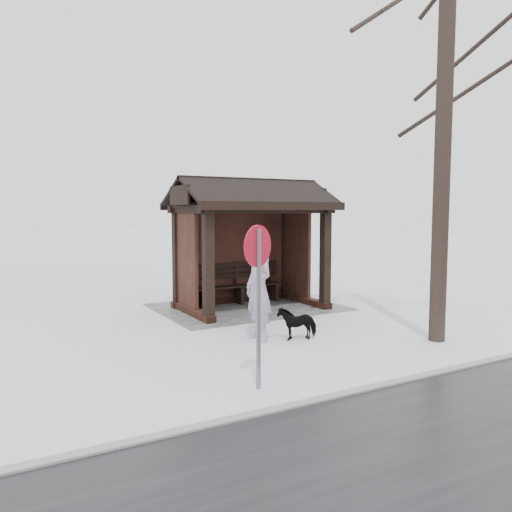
% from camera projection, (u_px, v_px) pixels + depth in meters
% --- Properties ---
extents(ground, '(120.00, 120.00, 0.00)m').
position_uv_depth(ground, '(251.00, 309.00, 11.88)').
color(ground, white).
rests_on(ground, ground).
extents(kerb, '(120.00, 0.15, 0.06)m').
position_uv_depth(kerb, '(437.00, 374.00, 7.10)').
color(kerb, gray).
rests_on(kerb, ground).
extents(trampled_patch, '(4.20, 3.20, 0.02)m').
position_uv_depth(trampled_patch, '(247.00, 307.00, 12.05)').
color(trampled_patch, '#94959A').
rests_on(trampled_patch, ground).
extents(bus_shelter, '(3.60, 2.40, 3.09)m').
position_uv_depth(bus_shelter, '(248.00, 218.00, 11.82)').
color(bus_shelter, '#351B13').
rests_on(bus_shelter, ground).
extents(pedestrian, '(0.46, 0.69, 1.88)m').
position_uv_depth(pedestrian, '(259.00, 289.00, 8.88)').
color(pedestrian, '#A195AE').
rests_on(pedestrian, ground).
extents(dog, '(0.74, 0.44, 0.59)m').
position_uv_depth(dog, '(297.00, 323.00, 9.07)').
color(dog, black).
rests_on(dog, ground).
extents(road_sign, '(0.51, 0.25, 2.14)m').
position_uv_depth(road_sign, '(258.00, 270.00, 6.41)').
color(road_sign, slate).
rests_on(road_sign, ground).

